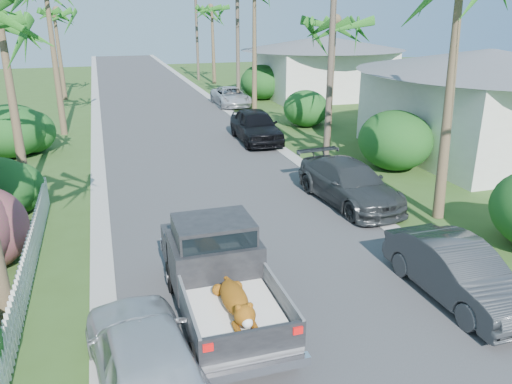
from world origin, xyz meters
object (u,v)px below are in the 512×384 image
object	(u,v)px
parked_car_rd	(231,97)
palm_r_d	(212,8)
parked_car_rf	(256,126)
utility_pole_d	(197,31)
pickup_truck	(217,268)
utility_pole_c	(238,39)
house_right_near	(484,107)
parked_car_rm	(349,183)
parked_car_rn	(457,272)
parked_car_ln	(146,359)
palm_l_d	(54,11)
house_right_far	(322,69)
palm_r_b	(334,21)
utility_pole_b	(331,56)

from	to	relation	value
parked_car_rd	palm_r_d	distance (m)	13.64
parked_car_rf	utility_pole_d	bearing A→B (deg)	87.28
pickup_truck	palm_r_d	distance (m)	38.60
parked_car_rf	utility_pole_c	bearing A→B (deg)	81.14
palm_r_d	house_right_near	world-z (taller)	palm_r_d
palm_r_d	parked_car_rm	bearing A→B (deg)	-94.28
parked_car_rf	parked_car_rd	size ratio (longest dim) A/B	1.03
parked_car_rd	utility_pole_c	xyz separation A→B (m)	(0.60, 0.11, 3.95)
parked_car_rn	house_right_near	distance (m)	14.16
parked_car_ln	palm_l_d	bearing A→B (deg)	-91.32
parked_car_rf	house_right_near	bearing A→B (deg)	-27.69
utility_pole_d	parked_car_rf	bearing A→B (deg)	-94.45
house_right_near	utility_pole_d	size ratio (longest dim) A/B	1.00
palm_l_d	parked_car_rf	bearing A→B (deg)	-58.83
house_right_far	palm_r_b	bearing A→B (deg)	-113.11
palm_r_d	utility_pole_b	xyz separation A→B (m)	(-0.90, -27.00, -2.14)
parked_car_rf	parked_car_rd	bearing A→B (deg)	84.20
parked_car_rn	utility_pole_d	xyz separation A→B (m)	(2.00, 41.48, 3.92)
house_right_near	parked_car_rm	bearing A→B (deg)	-155.18
parked_car_rf	palm_r_d	bearing A→B (deg)	84.45
parked_car_rf	utility_pole_d	distance (m)	26.05
parked_car_rf	utility_pole_b	world-z (taller)	utility_pole_b
parked_car_rd	palm_l_d	xyz separation A→B (m)	(-11.50, 6.11, 5.79)
parked_car_rn	parked_car_rf	xyz separation A→B (m)	(0.00, 15.78, 0.15)
parked_car_rn	utility_pole_b	size ratio (longest dim) A/B	0.46
parked_car_ln	palm_l_d	distance (m)	34.17
parked_car_rd	utility_pole_d	size ratio (longest dim) A/B	0.52
parked_car_rm	palm_l_d	xyz separation A→B (m)	(-10.59, 26.12, 5.73)
palm_l_d	utility_pole_b	xyz separation A→B (m)	(12.10, -21.00, -1.84)
pickup_truck	utility_pole_d	world-z (taller)	utility_pole_d
palm_l_d	palm_r_b	distance (m)	23.08
palm_r_d	utility_pole_c	distance (m)	12.22
palm_r_d	utility_pole_c	world-z (taller)	utility_pole_c
palm_l_d	house_right_near	bearing A→B (deg)	-48.45
parked_car_rd	parked_car_ln	world-z (taller)	parked_car_ln
utility_pole_b	house_right_far	bearing A→B (deg)	66.48
parked_car_rd	house_right_far	xyz separation A→B (m)	(8.00, 2.11, 1.47)
palm_r_d	house_right_near	distance (m)	29.10
utility_pole_b	palm_l_d	bearing A→B (deg)	119.95
parked_car_rn	palm_r_d	xyz separation A→B (m)	(2.90, 38.48, 6.06)
pickup_truck	utility_pole_d	bearing A→B (deg)	79.58
parked_car_ln	house_right_far	size ratio (longest dim) A/B	0.48
house_right_near	pickup_truck	bearing A→B (deg)	-147.98
house_right_near	parked_car_rd	bearing A→B (deg)	116.72
parked_car_rn	pickup_truck	bearing A→B (deg)	166.28
house_right_near	house_right_far	distance (m)	18.00
parked_car_rn	utility_pole_b	xyz separation A→B (m)	(2.00, 11.48, 3.92)
palm_r_d	parked_car_rd	bearing A→B (deg)	-97.06
utility_pole_c	house_right_far	bearing A→B (deg)	15.12
parked_car_rf	parked_car_rd	xyz separation A→B (m)	(1.40, 10.59, -0.17)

